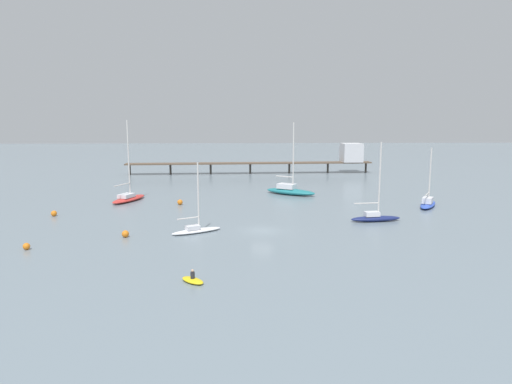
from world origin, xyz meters
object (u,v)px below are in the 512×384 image
Objects in this scene: sailboat_white at (196,228)px; mooring_buoy_mid at (180,202)px; sailboat_red at (128,197)px; dinghy_yellow at (193,280)px; sailboat_teal at (290,190)px; mooring_buoy_far at (54,213)px; sailboat_navy at (375,216)px; sailboat_blue at (428,203)px; mooring_buoy_near at (125,234)px; mooring_buoy_outer at (26,246)px; pier at (315,157)px.

sailboat_white is 18.66m from mooring_buoy_mid.
sailboat_red reaches higher than dinghy_yellow.
sailboat_teal is 46.30m from dinghy_yellow.
sailboat_white reaches higher than mooring_buoy_far.
mooring_buoy_mid is at bearing 102.94° from sailboat_white.
sailboat_white is 3.41× the size of dinghy_yellow.
sailboat_blue is (11.12, 9.74, -0.05)m from sailboat_navy.
sailboat_teal is 28.02m from sailboat_red.
sailboat_navy is 12.40× the size of mooring_buoy_mid.
sailboat_red is at bearing 171.93° from sailboat_blue.
sailboat_red reaches higher than mooring_buoy_near.
sailboat_navy is at bearing -25.21° from mooring_buoy_mid.
sailboat_navy reaches higher than mooring_buoy_outer.
pier is 69.62m from mooring_buoy_near.
sailboat_white is at bearing -117.53° from sailboat_teal.
mooring_buoy_outer is at bearing -121.68° from pier.
pier is 24.51× the size of dinghy_yellow.
dinghy_yellow is at bearing -106.50° from pier.
mooring_buoy_outer is at bearing -157.19° from sailboat_blue.
sailboat_navy is at bearing -68.15° from sailboat_teal.
sailboat_red is (-36.32, 16.46, 0.00)m from sailboat_navy.
sailboat_red is at bearing -168.17° from sailboat_teal.
sailboat_white is at bearing 94.28° from dinghy_yellow.
pier is 4.71× the size of sailboat_teal.
mooring_buoy_near is at bearing -117.36° from pier.
mooring_buoy_far is 17.57m from mooring_buoy_near.
mooring_buoy_mid is (-18.50, -9.31, -0.38)m from sailboat_teal.
mooring_buoy_near is at bearing -158.24° from sailboat_blue.
pier is 46.18m from sailboat_blue.
mooring_buoy_near is (-31.95, -61.75, -3.73)m from pier.
sailboat_teal is 36.82m from mooring_buoy_near.
sailboat_teal is 15.70× the size of mooring_buoy_near.
mooring_buoy_near is 10.23m from mooring_buoy_outer.
sailboat_blue reaches higher than sailboat_white.
sailboat_navy is 4.26× the size of dinghy_yellow.
pier is 50.49m from mooring_buoy_mid.
sailboat_navy is 31.96m from mooring_buoy_near.
mooring_buoy_mid is at bearing 25.78° from mooring_buoy_far.
dinghy_yellow is at bearing -50.97° from mooring_buoy_far.
sailboat_navy is 23.82m from sailboat_white.
sailboat_white is at bearing 13.17° from mooring_buoy_near.
sailboat_white is 9.93× the size of mooring_buoy_mid.
mooring_buoy_near is (12.80, -12.05, 0.01)m from mooring_buoy_far.
sailboat_red reaches higher than sailboat_teal.
sailboat_blue is 55.28m from mooring_buoy_far.
sailboat_navy reaches higher than pier.
sailboat_red is at bearing 110.37° from dinghy_yellow.
dinghy_yellow is 3.02× the size of mooring_buoy_near.
sailboat_teal is (-8.90, 22.21, 0.11)m from sailboat_navy.
dinghy_yellow is (14.36, -38.68, -0.48)m from sailboat_red.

